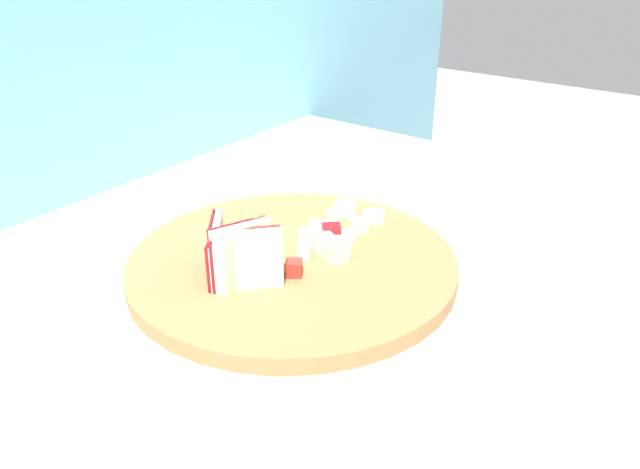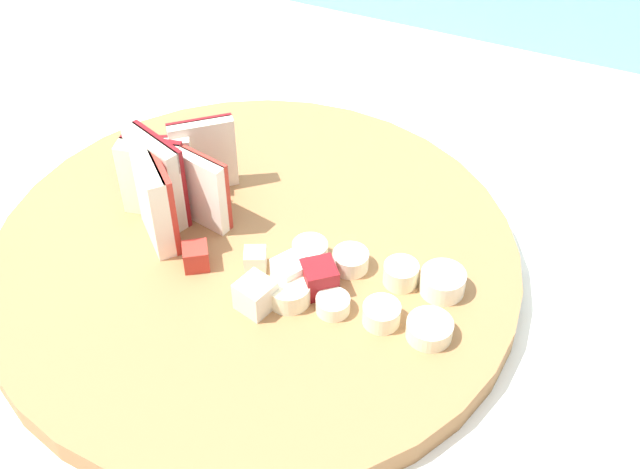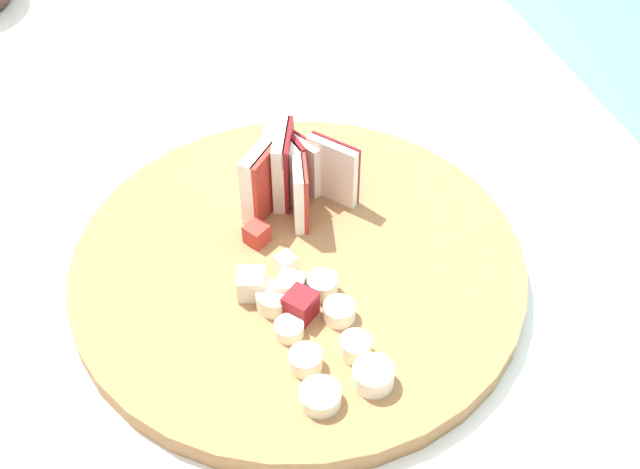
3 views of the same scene
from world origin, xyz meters
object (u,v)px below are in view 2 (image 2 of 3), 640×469
object	(u,v)px
apple_wedge_fan	(168,181)
apple_dice_pile	(273,277)
banana_slice_rows	(371,288)
cutting_board	(254,262)

from	to	relation	value
apple_wedge_fan	apple_dice_pile	distance (m)	0.11
banana_slice_rows	apple_dice_pile	bearing A→B (deg)	-163.47
cutting_board	banana_slice_rows	distance (m)	0.09
apple_wedge_fan	banana_slice_rows	xyz separation A→B (m)	(0.16, -0.02, -0.02)
apple_wedge_fan	banana_slice_rows	bearing A→B (deg)	-7.25
cutting_board	apple_dice_pile	size ratio (longest dim) A/B	3.28
banana_slice_rows	cutting_board	bearing A→B (deg)	176.17
apple_dice_pile	banana_slice_rows	world-z (taller)	apple_dice_pile
cutting_board	banana_slice_rows	world-z (taller)	banana_slice_rows
apple_wedge_fan	banana_slice_rows	world-z (taller)	apple_wedge_fan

